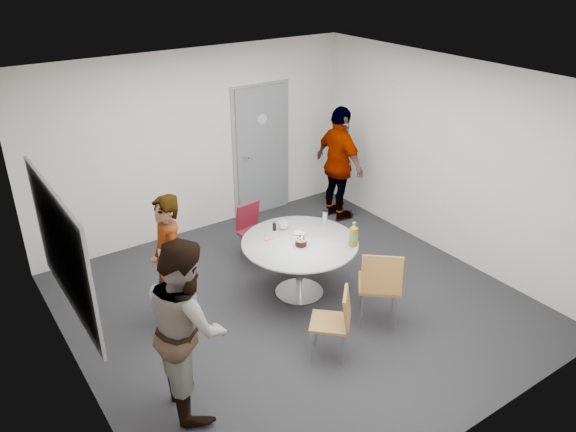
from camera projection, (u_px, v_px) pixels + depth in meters
floor at (295, 304)px, 6.85m from camera, size 5.00×5.00×0.00m
ceiling at (296, 82)px, 5.66m from camera, size 5.00×5.00×0.00m
wall_back at (196, 144)px, 8.10m from camera, size 5.00×0.00×5.00m
wall_left at (66, 270)px, 4.98m from camera, size 0.00×5.00×5.00m
wall_right at (447, 159)px, 7.53m from camera, size 0.00×5.00×5.00m
wall_front at (479, 313)px, 4.40m from camera, size 5.00×0.00×5.00m
door at (261, 151)px, 8.79m from camera, size 1.02×0.17×2.12m
whiteboard at (63, 250)px, 5.10m from camera, size 0.04×1.90×1.25m
table at (302, 249)px, 6.79m from camera, size 1.41×1.41×1.04m
chair_near_left at (337, 317)px, 5.80m from camera, size 0.55×0.55×0.79m
chair_near_right at (380, 281)px, 6.20m from camera, size 0.67×0.68×0.97m
chair_far at (253, 227)px, 7.62m from camera, size 0.43×0.47×0.81m
person_main at (169, 263)px, 6.17m from camera, size 0.44×0.62×1.60m
person_left at (187, 325)px, 5.04m from camera, size 0.79×0.94×1.74m
person_right at (339, 164)px, 8.62m from camera, size 0.47×1.07×1.80m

